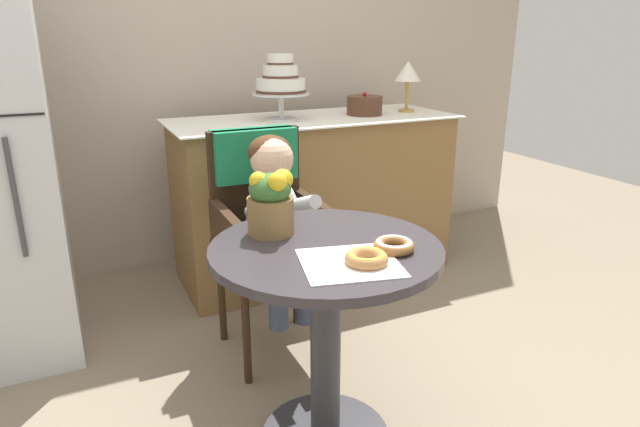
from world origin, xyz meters
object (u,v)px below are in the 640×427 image
object	(u,v)px
donut_mid	(367,258)
donut_front	(394,245)
wicker_chair	(263,206)
flower_vase	(271,201)
tiered_cake_stand	(281,82)
cafe_table	(326,307)
seated_child	(276,208)
round_layer_cake	(364,105)
table_lamp	(408,73)

from	to	relation	value
donut_mid	donut_front	bearing A→B (deg)	23.30
wicker_chair	flower_vase	size ratio (longest dim) A/B	4.45
flower_vase	tiered_cake_stand	distance (m)	1.26
cafe_table	donut_front	world-z (taller)	donut_front
seated_child	round_layer_cake	xyz separation A→B (m)	(0.81, 0.73, 0.27)
tiered_cake_stand	round_layer_cake	xyz separation A→B (m)	(0.49, -0.02, -0.14)
donut_mid	flower_vase	size ratio (longest dim) A/B	0.58
donut_front	donut_mid	bearing A→B (deg)	-156.70
round_layer_cake	wicker_chair	bearing A→B (deg)	-144.48
seated_child	donut_front	world-z (taller)	seated_child
table_lamp	round_layer_cake	bearing A→B (deg)	-179.77
donut_front	tiered_cake_stand	world-z (taller)	tiered_cake_stand
wicker_chair	flower_vase	distance (m)	0.58
seated_child	flower_vase	world-z (taller)	seated_child
round_layer_cake	table_lamp	bearing A→B (deg)	0.23
wicker_chair	tiered_cake_stand	size ratio (longest dim) A/B	2.85
seated_child	round_layer_cake	bearing A→B (deg)	42.18
flower_vase	donut_mid	bearing A→B (deg)	-66.13
seated_child	wicker_chair	bearing A→B (deg)	90.00
wicker_chair	seated_child	bearing A→B (deg)	-85.68
cafe_table	tiered_cake_stand	xyz separation A→B (m)	(0.36, 1.30, 0.59)
donut_front	round_layer_cake	distance (m)	1.58
donut_mid	flower_vase	xyz separation A→B (m)	(-0.15, 0.35, 0.09)
round_layer_cake	flower_vase	bearing A→B (deg)	-130.98
donut_front	flower_vase	size ratio (longest dim) A/B	0.57
cafe_table	donut_mid	world-z (taller)	donut_mid
flower_vase	seated_child	bearing A→B (deg)	67.80
cafe_table	tiered_cake_stand	world-z (taller)	tiered_cake_stand
donut_mid	table_lamp	size ratio (longest dim) A/B	0.43
wicker_chair	donut_front	bearing A→B (deg)	-77.04
donut_front	seated_child	bearing A→B (deg)	100.60
flower_vase	table_lamp	distance (m)	1.69
wicker_chair	tiered_cake_stand	bearing A→B (deg)	65.99
donut_mid	cafe_table	bearing A→B (deg)	102.43
donut_mid	wicker_chair	bearing A→B (deg)	90.09
wicker_chair	donut_front	size ratio (longest dim) A/B	7.77
donut_mid	flower_vase	world-z (taller)	flower_vase
flower_vase	round_layer_cake	size ratio (longest dim) A/B	1.08
wicker_chair	seated_child	xyz separation A→B (m)	(0.00, -0.16, 0.04)
wicker_chair	cafe_table	bearing A→B (deg)	-88.83
flower_vase	round_layer_cake	distance (m)	1.47
cafe_table	flower_vase	size ratio (longest dim) A/B	3.36
cafe_table	round_layer_cake	size ratio (longest dim) A/B	3.64
seated_child	tiered_cake_stand	world-z (taller)	tiered_cake_stand
seated_child	donut_front	distance (m)	0.68
cafe_table	seated_child	bearing A→B (deg)	85.95
wicker_chair	round_layer_cake	xyz separation A→B (m)	(0.81, 0.58, 0.31)
cafe_table	tiered_cake_stand	size ratio (longest dim) A/B	2.15
cafe_table	tiered_cake_stand	distance (m)	1.47
flower_vase	round_layer_cake	xyz separation A→B (m)	(0.96, 1.11, 0.12)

